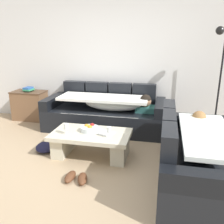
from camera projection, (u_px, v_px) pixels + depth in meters
ground_plane at (75, 169)px, 3.42m from camera, size 14.00×14.00×0.00m
back_wall at (109, 59)px, 5.03m from camera, size 9.00×0.10×2.70m
couch_along_wall at (106, 113)px, 4.83m from camera, size 2.33×0.92×0.88m
couch_near_window at (196, 157)px, 3.05m from camera, size 0.92×1.92×0.88m
coffee_table at (91, 141)px, 3.74m from camera, size 1.20×0.68×0.38m
fruit_bowl at (90, 128)px, 3.76m from camera, size 0.28×0.28×0.10m
wine_glass_near_left at (66, 127)px, 3.61m from camera, size 0.07×0.07×0.17m
wine_glass_near_right at (109, 130)px, 3.48m from camera, size 0.07×0.07×0.17m
open_magazine at (104, 133)px, 3.69m from camera, size 0.34×0.30×0.01m
side_cabinet at (30, 105)px, 5.42m from camera, size 0.72×0.44×0.64m
book_stack_on_cabinet at (28, 89)px, 5.31m from camera, size 0.19×0.23×0.09m
floor_lamp at (218, 76)px, 4.27m from camera, size 0.33×0.31×1.95m
pair_of_shoes at (76, 178)px, 3.12m from camera, size 0.33×0.29×0.09m
crumpled_garment at (46, 147)px, 3.97m from camera, size 0.40×0.46×0.12m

